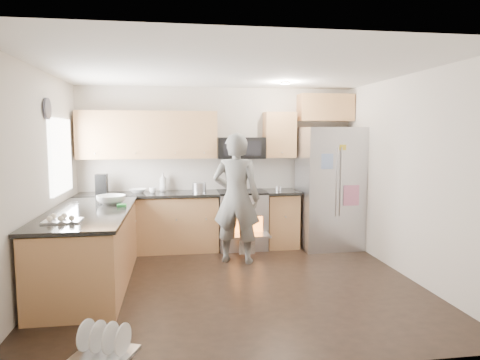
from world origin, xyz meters
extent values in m
plane|color=black|center=(0.00, 0.00, 0.00)|extent=(4.50, 4.50, 0.00)
cube|color=beige|center=(0.00, 2.00, 1.30)|extent=(4.50, 0.04, 2.60)
cube|color=beige|center=(0.00, -2.00, 1.30)|extent=(4.50, 0.04, 2.60)
cube|color=beige|center=(-2.25, 0.00, 1.30)|extent=(0.04, 4.00, 2.60)
cube|color=beige|center=(2.25, 0.00, 1.30)|extent=(0.04, 4.00, 2.60)
cube|color=white|center=(0.00, 0.00, 2.60)|extent=(4.50, 4.00, 0.04)
cube|color=white|center=(-2.23, 1.00, 1.55)|extent=(0.04, 1.00, 1.00)
cylinder|color=#FFE8CC|center=(0.90, 1.10, 2.58)|extent=(0.14, 0.14, 0.02)
cylinder|color=#474754|center=(-2.22, 0.45, 2.15)|extent=(0.03, 0.26, 0.26)
cube|color=#9E693F|center=(-1.12, 1.70, 0.43)|extent=(2.15, 0.60, 0.87)
cube|color=black|center=(-1.12, 1.69, 0.91)|extent=(2.19, 0.64, 0.04)
cube|color=#9E693F|center=(1.00, 1.70, 0.43)|extent=(0.50, 0.60, 0.87)
cube|color=black|center=(1.00, 1.69, 0.91)|extent=(0.54, 0.64, 0.04)
cube|color=#9E693F|center=(-1.12, 1.83, 1.83)|extent=(2.16, 0.33, 0.74)
cube|color=#9E693F|center=(1.00, 1.83, 1.83)|extent=(0.50, 0.33, 0.74)
cube|color=#9E693F|center=(1.78, 1.83, 2.28)|extent=(0.90, 0.33, 0.44)
imported|color=silver|center=(-1.29, 1.76, 0.96)|extent=(0.27, 0.27, 0.07)
imported|color=white|center=(-0.90, 1.89, 1.08)|extent=(0.12, 0.12, 0.30)
imported|color=white|center=(-1.06, 1.69, 0.97)|extent=(0.11, 0.11, 0.09)
cylinder|color=#B7B7BC|center=(-0.33, 1.67, 1.00)|extent=(0.22, 0.22, 0.15)
cube|color=black|center=(-1.82, 1.66, 1.08)|extent=(0.16, 0.20, 0.31)
cylinder|color=#B7B7BC|center=(0.96, 1.70, 0.96)|extent=(0.09, 0.09, 0.07)
cube|color=#9E693F|center=(-1.75, 0.25, 0.43)|extent=(0.90, 2.30, 0.87)
cube|color=black|center=(-1.75, 0.25, 0.91)|extent=(0.96, 2.36, 0.04)
imported|color=white|center=(-1.54, 0.69, 0.98)|extent=(0.38, 0.38, 0.12)
cube|color=green|center=(-1.38, 0.46, 0.94)|extent=(0.11, 0.08, 0.03)
cube|color=#B7B7BC|center=(-1.88, -0.40, 0.96)|extent=(0.38, 0.29, 0.08)
cube|color=#B7B7BC|center=(0.35, 1.68, 0.45)|extent=(0.76, 0.62, 0.90)
cube|color=black|center=(0.35, 1.68, 0.92)|extent=(0.76, 0.60, 0.03)
cube|color=orange|center=(0.35, 1.36, 0.40)|extent=(0.56, 0.02, 0.34)
cube|color=#B7B7BC|center=(0.35, 1.20, 0.32)|extent=(0.70, 0.34, 0.03)
cube|color=white|center=(0.35, 1.15, 0.18)|extent=(0.24, 0.03, 0.28)
cube|color=black|center=(0.35, 1.80, 1.62)|extent=(0.76, 0.40, 0.34)
cube|color=#B7B7BC|center=(1.77, 1.52, 0.97)|extent=(0.98, 0.77, 1.95)
cylinder|color=#B7B7BC|center=(1.74, 1.14, 1.11)|extent=(0.03, 0.03, 1.06)
cylinder|color=#B7B7BC|center=(1.80, 1.14, 1.11)|extent=(0.03, 0.03, 1.06)
cube|color=pink|center=(1.98, 1.14, 0.90)|extent=(0.25, 0.01, 0.32)
cube|color=#9BBBF9|center=(1.58, 1.14, 1.43)|extent=(0.19, 0.01, 0.23)
imported|color=slate|center=(0.15, 0.92, 0.93)|extent=(0.79, 0.65, 1.86)
cube|color=#B7B7BC|center=(-1.31, -1.53, 0.01)|extent=(0.58, 0.53, 0.03)
cylinder|color=white|center=(-1.46, -1.47, 0.16)|extent=(0.11, 0.25, 0.27)
cylinder|color=white|center=(-1.36, -1.51, 0.16)|extent=(0.11, 0.25, 0.27)
cylinder|color=white|center=(-1.25, -1.55, 0.16)|extent=(0.11, 0.25, 0.27)
cylinder|color=white|center=(-1.15, -1.60, 0.16)|extent=(0.11, 0.25, 0.27)
camera|label=1|loc=(-0.69, -5.06, 1.84)|focal=32.00mm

